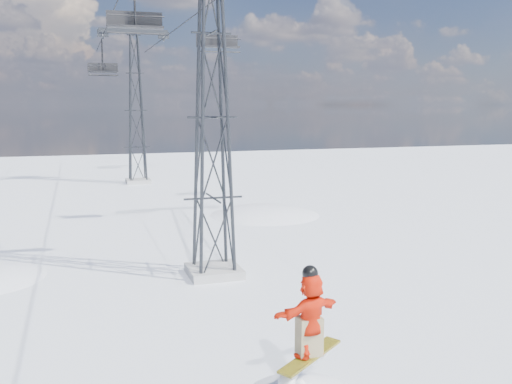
# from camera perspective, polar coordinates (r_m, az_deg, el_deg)

# --- Properties ---
(ground) EXTENTS (120.00, 120.00, 0.00)m
(ground) POSITION_cam_1_polar(r_m,az_deg,el_deg) (12.87, 0.84, -18.64)
(ground) COLOR white
(ground) RESTS_ON ground
(snow_terrain) EXTENTS (39.00, 37.00, 22.00)m
(snow_terrain) POSITION_cam_1_polar(r_m,az_deg,el_deg) (35.65, -18.47, -17.54)
(snow_terrain) COLOR white
(snow_terrain) RESTS_ON ground
(lift_tower_near) EXTENTS (5.20, 1.80, 11.43)m
(lift_tower_near) POSITION_cam_1_polar(r_m,az_deg,el_deg) (19.36, -4.39, 7.37)
(lift_tower_near) COLOR #999999
(lift_tower_near) RESTS_ON ground
(lift_tower_far) EXTENTS (5.20, 1.80, 11.43)m
(lift_tower_far) POSITION_cam_1_polar(r_m,az_deg,el_deg) (44.07, -11.91, 7.94)
(lift_tower_far) COLOR #999999
(lift_tower_far) RESTS_ON ground
(haul_cables) EXTENTS (4.46, 51.00, 0.06)m
(haul_cables) POSITION_cam_1_polar(r_m,az_deg,el_deg) (31.06, -9.60, 17.73)
(haul_cables) COLOR black
(haul_cables) RESTS_ON ground
(lift_chair_near) EXTENTS (1.99, 0.57, 2.47)m
(lift_chair_near) POSITION_cam_1_polar(r_m,az_deg,el_deg) (21.68, -12.01, 16.38)
(lift_chair_near) COLOR black
(lift_chair_near) RESTS_ON ground
(lift_chair_mid) EXTENTS (2.02, 0.58, 2.50)m
(lift_chair_mid) POSITION_cam_1_polar(r_m,az_deg,el_deg) (27.87, -3.84, 14.73)
(lift_chair_mid) COLOR black
(lift_chair_mid) RESTS_ON ground
(lift_chair_far) EXTENTS (2.21, 0.64, 2.74)m
(lift_chair_far) POSITION_cam_1_polar(r_m,az_deg,el_deg) (46.47, -15.10, 11.79)
(lift_chair_far) COLOR black
(lift_chair_far) RESTS_ON ground
(lift_chair_extra) EXTENTS (2.20, 0.63, 2.73)m
(lift_chair_extra) POSITION_cam_1_polar(r_m,az_deg,el_deg) (45.51, -15.05, 11.87)
(lift_chair_extra) COLOR black
(lift_chair_extra) RESTS_ON ground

